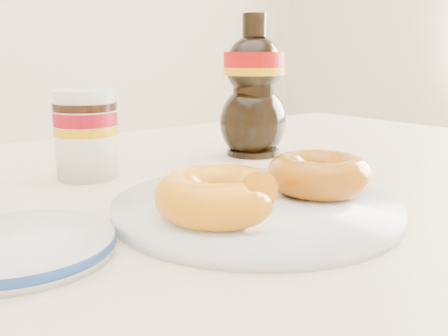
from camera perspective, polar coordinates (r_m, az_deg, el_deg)
dining_table at (r=0.57m, az=-3.87°, el=-11.14°), size 1.40×0.90×0.75m
plate at (r=0.48m, az=3.66°, el=-4.34°), size 0.27×0.27×0.01m
donut_bitten at (r=0.42m, az=-0.64°, el=-3.11°), size 0.13×0.13×0.04m
donut_whole at (r=0.50m, az=10.82°, el=-0.66°), size 0.14×0.14×0.04m
nutella_jar at (r=0.62m, az=-15.47°, el=4.11°), size 0.08×0.08×0.11m
syrup_bottle at (r=0.74m, az=3.41°, el=9.33°), size 0.12×0.11×0.20m
blue_rim_saucer at (r=0.41m, az=-22.24°, el=-8.21°), size 0.14×0.14×0.01m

